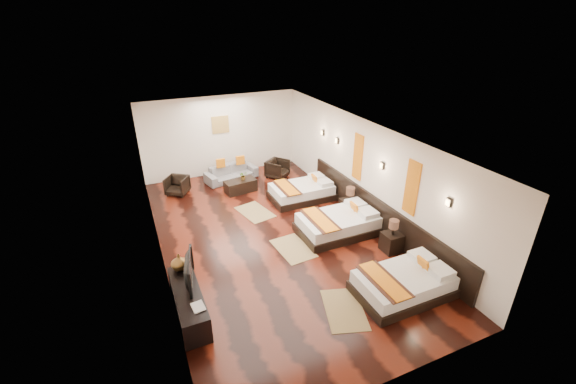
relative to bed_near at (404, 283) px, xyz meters
name	(u,v)px	position (x,y,z in m)	size (l,w,h in m)	color
floor	(272,236)	(-1.70, 3.18, -0.26)	(5.50, 9.50, 0.01)	black
ceiling	(269,133)	(-1.70, 3.18, 2.54)	(5.50, 9.50, 0.01)	white
back_wall	(221,136)	(-1.70, 7.93, 1.14)	(5.50, 0.01, 2.80)	silver
left_wall	(155,210)	(-4.45, 3.18, 1.14)	(0.01, 9.50, 2.80)	silver
right_wall	(364,171)	(1.05, 3.18, 1.14)	(0.01, 9.50, 2.80)	silver
headboard_panel	(376,214)	(1.01, 2.38, 0.19)	(0.08, 6.60, 0.90)	black
bed_near	(404,283)	(0.00, 0.00, 0.00)	(1.98, 1.24, 0.75)	black
bed_mid	(339,224)	(0.00, 2.62, 0.01)	(2.07, 1.30, 0.79)	black
bed_far	(302,191)	(0.00, 4.83, -0.01)	(1.93, 1.21, 0.74)	black
nightstand_a	(392,240)	(0.75, 1.37, 0.04)	(0.43, 0.43, 0.86)	black
nightstand_b	(349,206)	(0.75, 3.29, 0.06)	(0.46, 0.46, 0.90)	black
jute_mat_near	(344,309)	(-1.38, 0.08, -0.25)	(0.75, 1.20, 0.01)	olive
jute_mat_mid	(293,248)	(-1.42, 2.41, -0.25)	(0.75, 1.20, 0.01)	olive
jute_mat_far	(255,212)	(-1.67, 4.58, -0.25)	(0.75, 1.20, 0.01)	olive
tv_console	(189,302)	(-4.20, 1.22, 0.02)	(0.50, 1.80, 0.55)	black
tv	(185,271)	(-4.15, 1.47, 0.58)	(0.99, 0.13, 0.57)	black
book	(192,309)	(-4.20, 0.69, 0.31)	(0.21, 0.29, 0.03)	black
figurine	(179,262)	(-4.20, 1.97, 0.47)	(0.34, 0.34, 0.36)	brown
sofa	(231,173)	(-1.62, 7.16, 0.01)	(1.81, 0.71, 0.53)	slate
armchair_left	(177,185)	(-3.53, 6.76, 0.04)	(0.64, 0.66, 0.60)	black
armchair_right	(277,169)	(-0.06, 6.71, 0.06)	(0.68, 0.70, 0.64)	black
coffee_table	(240,186)	(-1.62, 6.11, -0.06)	(1.00, 0.50, 0.40)	black
table_plant	(243,176)	(-1.51, 6.13, 0.28)	(0.25, 0.22, 0.28)	#265E1F
orange_panel_a	(412,188)	(1.03, 1.28, 1.44)	(0.04, 0.40, 1.30)	#D86014
orange_panel_b	(358,157)	(1.03, 3.48, 1.44)	(0.04, 0.40, 1.30)	#D86014
sconce_near	(449,202)	(1.01, 0.18, 1.59)	(0.07, 0.12, 0.18)	black
sconce_mid	(382,166)	(1.01, 2.38, 1.59)	(0.07, 0.12, 0.18)	black
sconce_far	(337,141)	(1.01, 4.58, 1.59)	(0.07, 0.12, 0.18)	black
sconce_lounge	(323,133)	(1.01, 5.48, 1.59)	(0.07, 0.12, 0.18)	black
gold_artwork	(220,125)	(-1.70, 7.91, 1.54)	(0.60, 0.04, 0.60)	#AD873F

